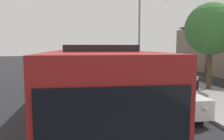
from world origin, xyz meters
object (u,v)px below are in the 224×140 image
Objects in this scene: bus_fourth_in_line at (83,54)px; streetlamp_mid at (139,27)px; white_suv at (168,91)px; box_truck_oncoming at (72,51)px; bus_rear at (82,52)px; bus_tail_end at (82,51)px; roadside_tree at (211,29)px; bus_lead at (93,83)px; bus_second_in_line at (86,62)px; bus_middle at (84,56)px.

streetlamp_mid is at bearing -77.77° from bus_fourth_in_line.
box_truck_oncoming reaches higher than white_suv.
box_truck_oncoming is at bearing 96.11° from white_suv.
white_suv is (3.70, -49.91, -0.66)m from bus_rear.
roadside_tree is (8.57, -57.90, 2.70)m from bus_tail_end.
bus_rear is at bearing 90.00° from bus_lead.
bus_tail_end is at bearing 93.39° from white_suv.
bus_tail_end is 1.71× the size of box_truck_oncoming.
bus_tail_end is 62.52m from white_suv.
bus_rear reaches higher than white_suv.
bus_rear is 1.82× the size of roadside_tree.
bus_fourth_in_line is 25.58m from bus_tail_end.
bus_second_in_line is (-0.00, 13.05, -0.00)m from bus_lead.
streetlamp_mid is (8.70, -53.42, 3.43)m from box_truck_oncoming.
bus_tail_end reaches higher than box_truck_oncoming.
bus_tail_end is 4.42m from box_truck_oncoming.
bus_rear is 15.79m from box_truck_oncoming.
box_truck_oncoming is at bearing 93.54° from bus_second_in_line.
box_truck_oncoming is 0.88× the size of streetlamp_mid.
bus_rear is 12.50m from bus_tail_end.
bus_tail_end is 50.88m from streetlamp_mid.
bus_middle is at bearing 90.00° from bus_second_in_line.
bus_middle and bus_rear have the same top height.
bus_fourth_in_line is (0.00, 12.20, 0.00)m from bus_middle.
bus_lead reaches higher than white_suv.
bus_lead and bus_second_in_line have the same top height.
white_suv is 0.79× the size of roadside_tree.
bus_middle is at bearing 98.54° from white_suv.
bus_lead is at bearing -90.00° from bus_middle.
bus_second_in_line and bus_fourth_in_line have the same top height.
bus_second_in_line is 6.40m from streetlamp_mid.
bus_second_in_line is 0.93× the size of bus_fourth_in_line.
streetlamp_mid is at bearing 67.52° from bus_lead.
bus_middle reaches higher than box_truck_oncoming.
streetlamp_mid is at bearing -81.91° from bus_rear.
bus_second_in_line and bus_rear have the same top height.
streetlamp_mid reaches higher than bus_fourth_in_line.
bus_middle is 1.36× the size of streetlamp_mid.
box_truck_oncoming is 54.23m from streetlamp_mid.
bus_second_in_line is at bearing -179.98° from streetlamp_mid.
roadside_tree reaches higher than bus_lead.
bus_lead is 1.48× the size of streetlamp_mid.
box_truck_oncoming is 62.05m from roadside_tree.
bus_second_in_line is 37.98m from bus_rear.
bus_lead is 25.75m from bus_middle.
box_truck_oncoming is (-3.30, 66.46, 0.01)m from bus_lead.
white_suv is at bearing -137.30° from roadside_tree.
bus_fourth_in_line and bus_rear have the same top height.
bus_fourth_in_line is 1.03× the size of bus_rear.
bus_second_in_line is 12.70m from bus_middle.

